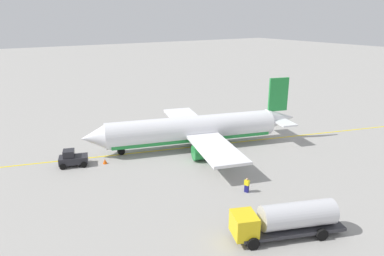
{
  "coord_description": "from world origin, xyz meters",
  "views": [
    {
      "loc": [
        26.77,
        41.74,
        18.83
      ],
      "look_at": [
        0.0,
        0.0,
        3.0
      ],
      "focal_mm": 32.97,
      "sensor_mm": 36.0,
      "label": 1
    }
  ],
  "objects": [
    {
      "name": "fuel_tanker",
      "position": [
        5.04,
        23.39,
        1.72
      ],
      "size": [
        10.41,
        5.92,
        3.15
      ],
      "color": "#2D2D33",
      "rests_on": "ground"
    },
    {
      "name": "pushback_tug",
      "position": [
        16.9,
        -2.67,
        1.01
      ],
      "size": [
        4.04,
        3.24,
        2.2
      ],
      "color": "#232328",
      "rests_on": "ground"
    },
    {
      "name": "safety_cone_wingtip",
      "position": [
        13.15,
        -1.02,
        0.33
      ],
      "size": [
        0.59,
        0.59,
        0.66
      ],
      "primitive_type": "cone",
      "color": "#F2590F",
      "rests_on": "ground"
    },
    {
      "name": "safety_cone_nose",
      "position": [
        9.06,
        -8.54,
        0.31
      ],
      "size": [
        0.56,
        0.56,
        0.62
      ],
      "primitive_type": "cone",
      "color": "#F2590F",
      "rests_on": "ground"
    },
    {
      "name": "taxi_line_marking",
      "position": [
        0.0,
        0.0,
        0.01
      ],
      "size": [
        79.51,
        23.1,
        0.01
      ],
      "primitive_type": "cube",
      "rotation": [
        0.0,
        0.0,
        -0.28
      ],
      "color": "yellow",
      "rests_on": "ground"
    },
    {
      "name": "airplane",
      "position": [
        -0.46,
        0.13,
        2.72
      ],
      "size": [
        32.55,
        26.93,
        9.78
      ],
      "color": "white",
      "rests_on": "ground"
    },
    {
      "name": "ground_plane",
      "position": [
        0.0,
        0.0,
        0.0
      ],
      "size": [
        400.0,
        400.0,
        0.0
      ],
      "primitive_type": "plane",
      "color": "#9E9B96"
    },
    {
      "name": "refueling_worker",
      "position": [
        2.52,
        15.24,
        0.82
      ],
      "size": [
        0.52,
        0.61,
        1.71
      ],
      "color": "navy",
      "rests_on": "ground"
    }
  ]
}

